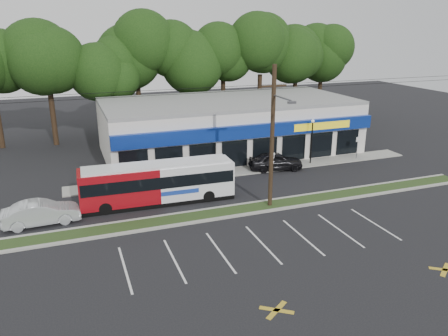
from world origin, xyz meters
TOP-DOWN VIEW (x-y plane):
  - ground at (0.00, 0.00)m, footprint 120.00×120.00m
  - grass_strip at (0.00, 1.00)m, footprint 40.00×1.60m
  - curb_south at (0.00, 0.15)m, footprint 40.00×0.25m
  - curb_north at (0.00, 1.85)m, footprint 40.00×0.25m
  - sidewalk at (5.00, 9.00)m, footprint 32.00×2.20m
  - strip_mall at (5.50, 15.91)m, footprint 25.00×12.55m
  - utility_pole at (2.83, 0.93)m, footprint 50.00×2.77m
  - lamp_post at (11.00, 8.80)m, footprint 0.30×0.30m
  - sign_post at (16.00, 8.57)m, footprint 0.45×0.10m
  - tree_line at (4.00, 26.00)m, footprint 46.76×6.76m
  - metrobus at (-4.33, 4.50)m, footprint 11.13×2.71m
  - car_dark at (7.17, 8.41)m, footprint 5.07×2.81m
  - car_silver at (-12.27, 3.50)m, footprint 4.88×1.92m
  - pedestrian_a at (6.61, 7.93)m, footprint 0.78×0.74m
  - pedestrian_b at (2.00, 7.09)m, footprint 0.90×0.75m

SIDE VIEW (x-z plane):
  - ground at x=0.00m, z-range 0.00..0.00m
  - sidewalk at x=5.00m, z-range 0.00..0.10m
  - grass_strip at x=0.00m, z-range 0.00..0.12m
  - curb_south at x=0.00m, z-range 0.00..0.14m
  - curb_north at x=0.00m, z-range 0.00..0.14m
  - car_silver at x=-12.27m, z-range 0.00..1.58m
  - car_dark at x=7.17m, z-range 0.00..1.63m
  - pedestrian_b at x=2.00m, z-range 0.00..1.67m
  - pedestrian_a at x=6.61m, z-range 0.00..1.79m
  - sign_post at x=16.00m, z-range 0.44..2.67m
  - metrobus at x=-4.33m, z-range 0.09..3.06m
  - strip_mall at x=5.50m, z-range 0.00..5.30m
  - lamp_post at x=11.00m, z-range 0.55..4.80m
  - utility_pole at x=2.83m, z-range 0.41..10.41m
  - tree_line at x=4.00m, z-range 2.50..14.33m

